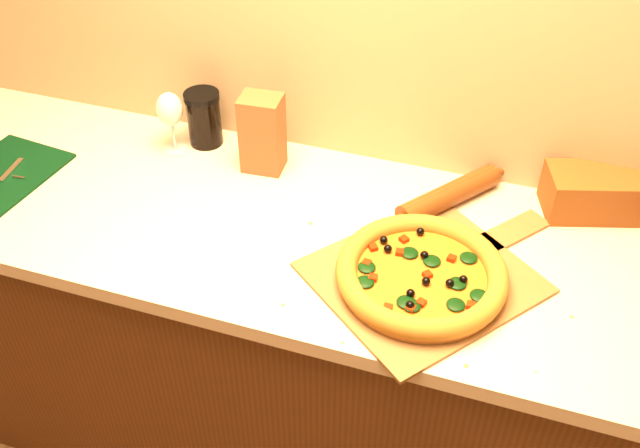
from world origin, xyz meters
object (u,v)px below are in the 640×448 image
Objects in this scene: pizza at (421,274)px; dark_jar at (204,118)px; pizza_peel at (428,274)px; wine_glass at (170,111)px; rolling_pin at (449,195)px.

pizza is 0.77m from dark_jar.
dark_jar reaches higher than pizza_peel.
pizza is 2.12× the size of wine_glass.
wine_glass reaches higher than rolling_pin.
wine_glass is at bearing -136.22° from dark_jar.
wine_glass is 1.14× the size of dark_jar.
pizza reaches higher than rolling_pin.
rolling_pin is 0.76m from wine_glass.
pizza is 0.30m from rolling_pin.
rolling_pin reaches higher than pizza_peel.
rolling_pin is at bearing -0.29° from wine_glass.
pizza_peel is 0.77m from dark_jar.
rolling_pin is (0.00, 0.30, -0.00)m from pizza.
pizza is 1.02× the size of rolling_pin.
pizza_peel is 1.64× the size of pizza.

